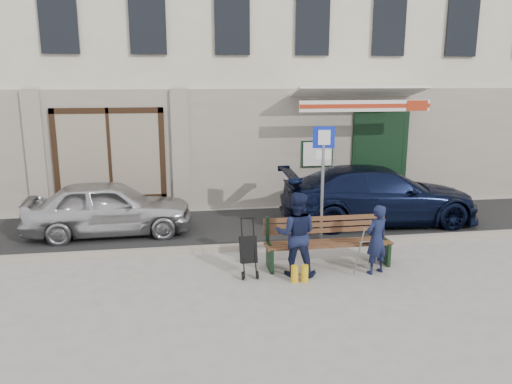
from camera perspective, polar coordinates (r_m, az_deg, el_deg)
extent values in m
plane|color=#9E9991|center=(9.07, 1.03, -9.70)|extent=(80.00, 80.00, 0.00)
cube|color=#282828|center=(11.95, -1.54, -4.00)|extent=(60.00, 3.20, 0.01)
cube|color=#9E9384|center=(10.43, -0.40, -6.25)|extent=(60.00, 0.18, 0.12)
cube|color=beige|center=(16.87, -4.13, 18.06)|extent=(20.00, 7.00, 10.00)
cube|color=#9E9384|center=(13.41, -2.61, 4.84)|extent=(20.00, 0.12, 3.20)
cube|color=maroon|center=(13.51, -16.28, 4.18)|extent=(2.50, 0.12, 2.00)
cube|color=black|center=(14.41, 13.90, 3.84)|extent=(1.60, 0.10, 2.60)
cube|color=black|center=(14.86, 13.19, 3.75)|extent=(1.25, 0.90, 2.40)
cube|color=white|center=(13.77, 7.03, 4.34)|extent=(0.80, 0.03, 0.65)
cube|color=white|center=(13.69, 11.18, 11.00)|extent=(3.40, 1.72, 0.42)
cube|color=white|center=(12.90, 12.43, 9.59)|extent=(3.40, 0.05, 0.28)
cube|color=#A42B14|center=(12.87, 12.48, 9.58)|extent=(3.40, 0.02, 0.10)
imported|color=silver|center=(11.73, -16.43, -1.72)|extent=(3.72, 1.58, 1.25)
imported|color=black|center=(12.53, 13.83, -0.32)|extent=(4.88, 2.18, 1.39)
cylinder|color=gray|center=(10.87, 7.59, 0.66)|extent=(0.07, 0.07, 2.40)
cube|color=#0D24BF|center=(10.69, 7.76, 6.21)|extent=(0.46, 0.11, 0.46)
cube|color=white|center=(10.66, 7.80, 6.19)|extent=(0.26, 0.07, 0.31)
cube|color=white|center=(10.74, 7.70, 4.26)|extent=(0.31, 0.08, 0.20)
cube|color=brown|center=(9.51, 8.28, -5.83)|extent=(2.40, 0.50, 0.04)
cube|color=brown|center=(9.68, 7.85, -3.68)|extent=(2.40, 0.10, 0.36)
cube|color=black|center=(9.33, 1.59, -7.54)|extent=(0.06, 0.50, 0.45)
cube|color=black|center=(9.96, 14.45, -6.61)|extent=(0.06, 0.50, 0.45)
cube|color=white|center=(9.66, 12.74, -5.55)|extent=(0.34, 0.25, 0.11)
cylinder|color=gray|center=(9.01, 11.69, -6.72)|extent=(0.07, 0.34, 0.96)
cylinder|color=gold|center=(8.83, 4.43, -9.33)|extent=(0.13, 0.13, 0.30)
cylinder|color=gold|center=(8.87, 5.58, -9.24)|extent=(0.13, 0.13, 0.30)
imported|color=#141A37|center=(9.29, 13.60, -5.29)|extent=(0.55, 0.46, 1.28)
imported|color=#141A38|center=(8.96, 4.62, -4.81)|extent=(0.87, 0.76, 1.53)
cylinder|color=black|center=(8.93, -1.51, -9.55)|extent=(0.04, 0.15, 0.15)
cylinder|color=black|center=(8.96, 0.15, -9.46)|extent=(0.04, 0.15, 0.15)
cube|color=black|center=(9.00, -0.88, -6.58)|extent=(0.31, 0.29, 0.51)
cylinder|color=black|center=(8.95, -1.01, -3.01)|extent=(0.28, 0.04, 0.02)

